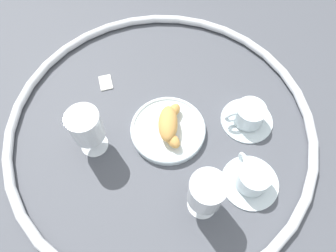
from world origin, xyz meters
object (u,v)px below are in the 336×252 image
Objects in this scene: sugar_packet at (106,82)px; croissant_large at (169,124)px; coffee_cup_near at (248,116)px; juice_glass_left at (206,192)px; juice_glass_right at (87,128)px; pastry_plate at (168,130)px; coffee_cup_far at (252,179)px.

croissant_large is at bearing 34.21° from sugar_packet.
juice_glass_left is at bearing -11.14° from coffee_cup_near.
juice_glass_right is (0.10, -0.17, 0.05)m from croissant_large.
juice_glass_right is at bearing -17.38° from sugar_packet.
coffee_cup_near is at bearing 117.83° from pastry_plate.
sugar_packet is at bearing -112.40° from pastry_plate.
juice_glass_right reaches higher than coffee_cup_far.
juice_glass_left is (0.15, 0.13, 0.05)m from croissant_large.
juice_glass_left is at bearing 41.42° from pastry_plate.
coffee_cup_near is at bearing 119.18° from juice_glass_right.
juice_glass_right reaches higher than croissant_large.
sugar_packet is (-0.19, -0.06, -0.09)m from juice_glass_right.
coffee_cup_far reaches higher than sugar_packet.
coffee_cup_near is (-0.10, 0.18, -0.01)m from croissant_large.
pastry_plate is at bearing -138.58° from juice_glass_left.
croissant_large is at bearing 120.46° from juice_glass_right.
croissant_large is 0.21m from coffee_cup_near.
coffee_cup_far is (0.07, 0.22, -0.01)m from croissant_large.
coffee_cup_far is at bearing 36.83° from sugar_packet.
croissant_large is at bearing -106.63° from coffee_cup_far.
pastry_plate is 1.37× the size of juice_glass_left.
juice_glass_right is (0.10, -0.16, 0.08)m from pastry_plate.
juice_glass_left is at bearing 21.57° from sugar_packet.
juice_glass_right is at bearing -59.54° from croissant_large.
coffee_cup_near is 1.00× the size of coffee_cup_far.
coffee_cup_near is at bearing 57.21° from sugar_packet.
pastry_plate is at bearing -62.17° from coffee_cup_near.
croissant_large is 0.93× the size of juice_glass_left.
pastry_plate is at bearing 33.72° from sugar_packet.
juice_glass_right is (-0.06, -0.30, -0.00)m from juice_glass_left.
sugar_packet is (-0.09, -0.22, -0.04)m from croissant_large.
croissant_large is at bearing -62.02° from coffee_cup_near.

